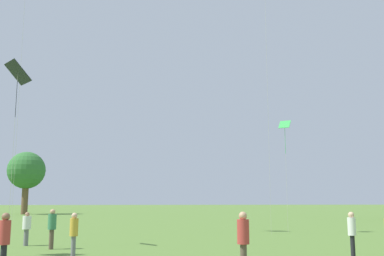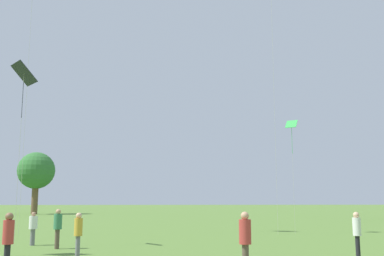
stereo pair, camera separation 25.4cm
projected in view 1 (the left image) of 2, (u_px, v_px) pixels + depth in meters
The scene contains 9 objects.
person_standing_1 at pixel (52, 225), 19.70m from camera, with size 0.46×0.46×1.72m.
person_standing_2 at pixel (352, 230), 16.73m from camera, with size 0.37×0.37×1.70m.
person_standing_4 at pixel (243, 237), 13.02m from camera, with size 0.50×0.50×1.81m.
person_standing_5 at pixel (27, 226), 21.11m from camera, with size 0.44×0.44×1.55m.
person_standing_6 at pixel (5, 237), 12.99m from camera, with size 0.42×0.42×1.79m.
person_standing_7 at pixel (74, 231), 16.61m from camera, with size 0.42×0.42×1.67m.
kite_5 at pixel (285, 129), 29.58m from camera, with size 0.89×0.82×7.31m.
kite_7 at pixel (18, 75), 21.42m from camera, with size 1.50×1.56×8.61m.
distant_tree_0 at pixel (26, 171), 62.85m from camera, with size 5.18×5.18×8.68m.
Camera 1 is at (-0.97, -4.76, 2.20)m, focal length 42.00 mm.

